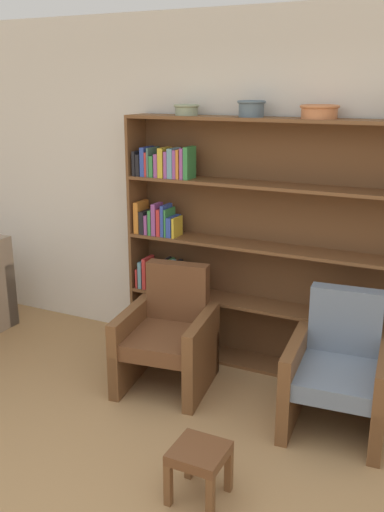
{
  "coord_description": "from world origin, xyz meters",
  "views": [
    {
      "loc": [
        1.25,
        -1.81,
        2.19
      ],
      "look_at": [
        -0.57,
        1.89,
        0.95
      ],
      "focal_mm": 40.0,
      "sensor_mm": 36.0,
      "label": 1
    }
  ],
  "objects_px": {
    "bowl_stoneware": "(187,109)",
    "armchair_cushioned": "(338,372)",
    "bookshelf": "(249,250)",
    "bowl_cream": "(251,108)",
    "bowl_sage": "(319,111)",
    "footstool": "(199,459)",
    "armchair_leather": "(168,336)"
  },
  "relations": [
    {
      "from": "bowl_stoneware",
      "to": "armchair_cushioned",
      "type": "xyz_separation_m",
      "value": [
        1.4,
        -0.58,
        -1.63
      ]
    },
    {
      "from": "bookshelf",
      "to": "bowl_stoneware",
      "type": "relative_size",
      "value": 12.55
    },
    {
      "from": "bookshelf",
      "to": "bowl_cream",
      "type": "bearing_deg",
      "value": -103.29
    },
    {
      "from": "bowl_cream",
      "to": "bowl_sage",
      "type": "xyz_separation_m",
      "value": [
        0.5,
        0.0,
        -0.01
      ]
    },
    {
      "from": "bookshelf",
      "to": "bowl_cream",
      "type": "distance_m",
      "value": 1.09
    },
    {
      "from": "footstool",
      "to": "armchair_cushioned",
      "type": "bearing_deg",
      "value": 64.19
    },
    {
      "from": "bookshelf",
      "to": "footstool",
      "type": "bearing_deg",
      "value": -77.78
    },
    {
      "from": "bowl_stoneware",
      "to": "armchair_leather",
      "type": "relative_size",
      "value": 0.22
    },
    {
      "from": "bowl_sage",
      "to": "footstool",
      "type": "xyz_separation_m",
      "value": [
        -0.13,
        -1.64,
        -1.78
      ]
    },
    {
      "from": "bowl_sage",
      "to": "armchair_leather",
      "type": "relative_size",
      "value": 0.31
    },
    {
      "from": "bowl_cream",
      "to": "armchair_cushioned",
      "type": "xyz_separation_m",
      "value": [
        0.88,
        -0.58,
        -1.65
      ]
    },
    {
      "from": "bowl_stoneware",
      "to": "bowl_cream",
      "type": "relative_size",
      "value": 0.96
    },
    {
      "from": "bowl_stoneware",
      "to": "footstool",
      "type": "xyz_separation_m",
      "value": [
        0.89,
        -1.64,
        -1.77
      ]
    },
    {
      "from": "bowl_sage",
      "to": "armchair_cushioned",
      "type": "relative_size",
      "value": 0.31
    },
    {
      "from": "bowl_stoneware",
      "to": "bowl_cream",
      "type": "distance_m",
      "value": 0.53
    },
    {
      "from": "bowl_sage",
      "to": "footstool",
      "type": "height_order",
      "value": "bowl_sage"
    },
    {
      "from": "footstool",
      "to": "bowl_cream",
      "type": "bearing_deg",
      "value": 102.56
    },
    {
      "from": "bowl_stoneware",
      "to": "bowl_cream",
      "type": "bearing_deg",
      "value": 0.0
    },
    {
      "from": "armchair_cushioned",
      "to": "bowl_stoneware",
      "type": "bearing_deg",
      "value": -27.47
    },
    {
      "from": "armchair_cushioned",
      "to": "armchair_leather",
      "type": "bearing_deg",
      "value": -4.99
    },
    {
      "from": "bowl_cream",
      "to": "bowl_stoneware",
      "type": "bearing_deg",
      "value": 180.0
    },
    {
      "from": "armchair_leather",
      "to": "armchair_cushioned",
      "type": "relative_size",
      "value": 1.0
    },
    {
      "from": "bowl_sage",
      "to": "bowl_cream",
      "type": "bearing_deg",
      "value": 180.0
    },
    {
      "from": "bowl_stoneware",
      "to": "bowl_cream",
      "type": "xyz_separation_m",
      "value": [
        0.53,
        0.0,
        0.02
      ]
    },
    {
      "from": "bookshelf",
      "to": "armchair_cushioned",
      "type": "distance_m",
      "value": 1.2
    },
    {
      "from": "footstool",
      "to": "bowl_stoneware",
      "type": "bearing_deg",
      "value": 118.59
    },
    {
      "from": "bowl_stoneware",
      "to": "footstool",
      "type": "distance_m",
      "value": 2.57
    },
    {
      "from": "bowl_cream",
      "to": "footstool",
      "type": "relative_size",
      "value": 0.67
    },
    {
      "from": "bowl_sage",
      "to": "bookshelf",
      "type": "bearing_deg",
      "value": 177.35
    },
    {
      "from": "bowl_stoneware",
      "to": "bowl_sage",
      "type": "bearing_deg",
      "value": 0.0
    },
    {
      "from": "bookshelf",
      "to": "bowl_stoneware",
      "type": "distance_m",
      "value": 1.19
    },
    {
      "from": "bookshelf",
      "to": "bowl_cream",
      "type": "height_order",
      "value": "bowl_cream"
    }
  ]
}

